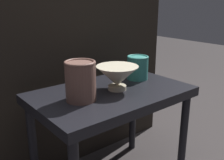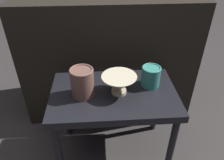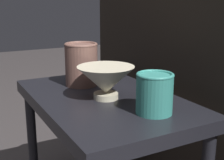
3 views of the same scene
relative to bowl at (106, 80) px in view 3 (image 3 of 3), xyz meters
The scene contains 5 objects.
table 0.12m from the bowl, 164.92° to the left, with size 0.66×0.42×0.47m.
couch_backdrop 0.54m from the bowl, 92.84° to the left, with size 1.17×0.50×0.85m.
bowl is the anchor object (origin of this frame).
vase_textured_left 0.18m from the bowl, behind, with size 0.12×0.12×0.15m.
vase_colorful_right 0.19m from the bowl, 18.15° to the left, with size 0.10×0.10×0.11m.
Camera 3 is at (0.86, -0.43, 0.78)m, focal length 50.00 mm.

